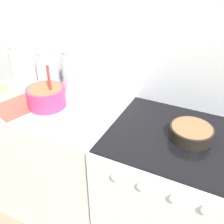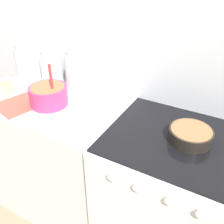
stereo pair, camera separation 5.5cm
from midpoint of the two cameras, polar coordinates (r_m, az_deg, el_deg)
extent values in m
cube|color=silver|center=(1.47, 7.15, 14.29)|extent=(4.75, 0.05, 2.40)
cube|color=silver|center=(1.82, -11.53, -9.63)|extent=(0.88, 0.58, 0.91)
cube|color=silver|center=(1.56, 13.37, -19.26)|extent=(0.69, 0.58, 0.89)
cube|color=black|center=(1.25, 15.93, -6.01)|extent=(0.67, 0.56, 0.01)
cylinder|color=white|center=(1.12, 1.50, -14.59)|extent=(0.04, 0.02, 0.04)
cylinder|color=white|center=(1.09, 7.38, -16.71)|extent=(0.04, 0.02, 0.04)
cylinder|color=white|center=(1.07, 14.61, -19.04)|extent=(0.04, 0.02, 0.04)
cylinder|color=white|center=(1.07, 21.23, -20.87)|extent=(0.04, 0.02, 0.04)
cylinder|color=#E0336B|center=(1.48, -13.28, 3.66)|extent=(0.22, 0.22, 0.11)
cylinder|color=#8C603D|center=(1.47, -13.41, 4.58)|extent=(0.19, 0.19, 0.06)
cylinder|color=red|center=(1.42, -12.50, 6.20)|extent=(0.02, 0.02, 0.23)
cylinder|color=black|center=(1.23, 18.71, -5.02)|extent=(0.20, 0.20, 0.06)
cylinder|color=#8C603D|center=(1.23, 18.76, -4.78)|extent=(0.19, 0.19, 0.05)
cylinder|color=silver|center=(1.85, -17.64, 10.67)|extent=(0.17, 0.17, 0.22)
cylinder|color=white|center=(1.86, -17.42, 9.40)|extent=(0.15, 0.15, 0.13)
cylinder|color=#B2B2B7|center=(1.81, -18.28, 14.25)|extent=(0.16, 0.16, 0.02)
cylinder|color=silver|center=(1.71, -12.70, 9.61)|extent=(0.14, 0.14, 0.21)
cylinder|color=silver|center=(1.73, -12.53, 8.30)|extent=(0.12, 0.12, 0.13)
cylinder|color=#B2B2B7|center=(1.67, -13.18, 13.32)|extent=(0.13, 0.13, 0.02)
cylinder|color=silver|center=(1.59, -7.05, 8.96)|extent=(0.14, 0.14, 0.25)
cylinder|color=red|center=(1.60, -6.93, 7.34)|extent=(0.12, 0.12, 0.15)
cylinder|color=#B2B2B7|center=(1.54, -7.38, 13.52)|extent=(0.13, 0.13, 0.02)
cylinder|color=beige|center=(1.68, -22.12, 5.32)|extent=(0.07, 0.07, 0.10)
cube|color=#CC4C3F|center=(1.55, -18.94, 1.90)|extent=(0.29, 0.33, 0.01)
camera|label=1|loc=(0.03, -88.80, 0.75)|focal=40.00mm
camera|label=2|loc=(0.03, 91.20, -0.75)|focal=40.00mm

